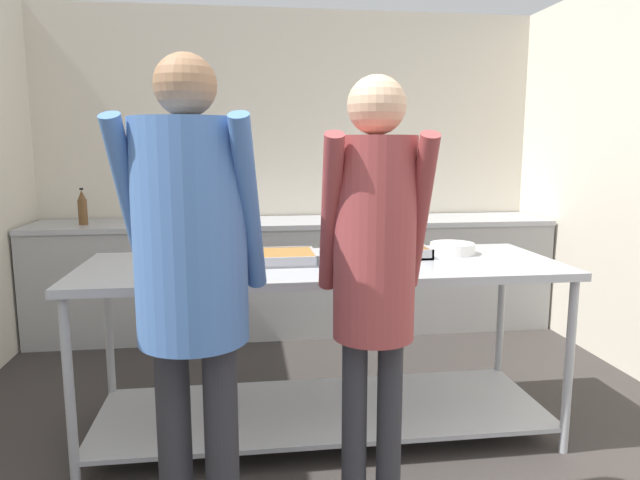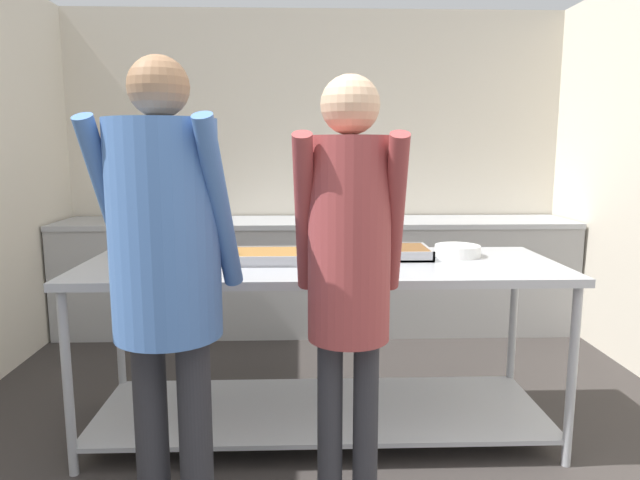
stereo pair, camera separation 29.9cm
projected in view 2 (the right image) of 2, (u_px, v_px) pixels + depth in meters
The scene contains 11 objects.
wall_rear at pixel (316, 168), 4.97m from camera, with size 4.33×0.06×2.65m.
back_counter at pixel (317, 274), 4.74m from camera, with size 4.17×0.65×0.92m.
serving_counter at pixel (321, 319), 2.96m from camera, with size 2.42×0.85×0.92m.
sauce_pan at pixel (186, 256), 2.85m from camera, with size 0.38×0.24×0.08m.
serving_tray_vegetables at pixel (273, 257), 2.93m from camera, with size 0.42×0.31×0.05m.
broccoli_bowl at pixel (341, 262), 2.75m from camera, with size 0.19×0.19×0.09m.
serving_tray_roast at pixel (395, 252), 3.05m from camera, with size 0.36×0.31×0.05m.
plate_stack at pixel (457, 251), 3.08m from camera, with size 0.25×0.25×0.06m.
guest_serving_left at pixel (349, 258), 2.07m from camera, with size 0.41×0.35×1.75m.
guest_serving_right at pixel (166, 257), 2.01m from camera, with size 0.53×0.43×1.81m.
water_bottle at pixel (110, 206), 4.54m from camera, with size 0.07×0.07×0.28m.
Camera 2 is at (-0.13, -1.20, 1.50)m, focal length 32.00 mm.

